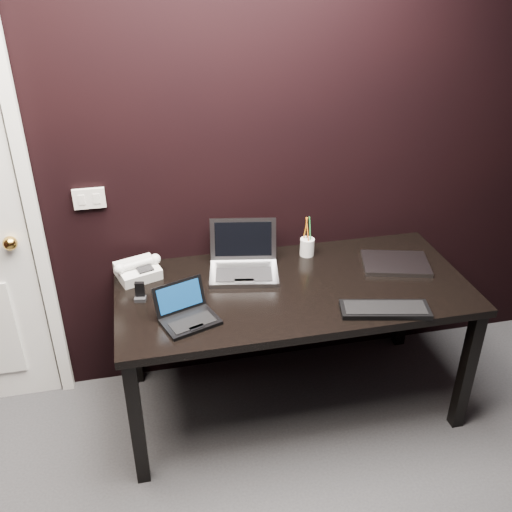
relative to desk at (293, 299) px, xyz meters
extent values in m
plane|color=black|center=(-0.30, 0.40, 0.64)|extent=(4.00, 0.00, 4.00)
cube|color=white|center=(-1.18, 0.37, 0.36)|extent=(0.06, 0.05, 2.11)
sphere|color=gold|center=(-1.30, 0.33, 0.29)|extent=(0.07, 0.07, 0.07)
cube|color=silver|center=(-0.92, 0.39, 0.46)|extent=(0.15, 0.02, 0.10)
cube|color=silver|center=(-0.95, 0.38, 0.46)|extent=(0.03, 0.01, 0.05)
cube|color=silver|center=(-0.88, 0.38, 0.46)|extent=(0.03, 0.01, 0.05)
cube|color=black|center=(0.00, 0.00, 0.06)|extent=(1.70, 0.80, 0.04)
cube|color=black|center=(-0.80, -0.35, -0.31)|extent=(0.06, 0.06, 0.70)
cube|color=black|center=(0.80, -0.35, -0.31)|extent=(0.06, 0.06, 0.70)
cube|color=black|center=(-0.80, 0.35, -0.31)|extent=(0.06, 0.06, 0.70)
cube|color=black|center=(0.80, 0.35, -0.31)|extent=(0.06, 0.06, 0.70)
cube|color=black|center=(-0.52, -0.20, 0.09)|extent=(0.28, 0.23, 0.02)
cube|color=black|center=(-0.52, -0.22, 0.10)|extent=(0.21, 0.15, 0.00)
cube|color=black|center=(-0.50, -0.26, 0.10)|extent=(0.07, 0.05, 0.00)
cube|color=black|center=(-0.56, -0.10, 0.16)|extent=(0.24, 0.13, 0.14)
cube|color=#0A2850|center=(-0.56, -0.11, 0.16)|extent=(0.20, 0.10, 0.11)
cube|color=gray|center=(-0.22, 0.15, 0.09)|extent=(0.38, 0.30, 0.02)
cube|color=black|center=(-0.22, 0.12, 0.10)|extent=(0.30, 0.18, 0.00)
cube|color=#A3A3A8|center=(-0.23, 0.05, 0.10)|extent=(0.10, 0.06, 0.00)
cube|color=#A2A2A7|center=(-0.19, 0.29, 0.21)|extent=(0.34, 0.13, 0.21)
cube|color=black|center=(-0.19, 0.29, 0.21)|extent=(0.29, 0.10, 0.17)
cube|color=black|center=(0.34, -0.30, 0.09)|extent=(0.42, 0.22, 0.02)
cube|color=black|center=(0.34, -0.30, 0.10)|extent=(0.38, 0.18, 0.00)
cube|color=#95969A|center=(0.57, 0.08, 0.09)|extent=(0.38, 0.32, 0.02)
cube|color=silver|center=(-0.73, 0.24, 0.11)|extent=(0.24, 0.23, 0.08)
cylinder|color=silver|center=(-0.73, 0.23, 0.16)|extent=(0.19, 0.10, 0.04)
sphere|color=white|center=(-0.81, 0.20, 0.16)|extent=(0.07, 0.07, 0.05)
sphere|color=silver|center=(-0.64, 0.26, 0.16)|extent=(0.07, 0.07, 0.05)
cube|color=black|center=(-0.69, 0.20, 0.14)|extent=(0.09, 0.08, 0.01)
cube|color=black|center=(-0.73, 0.04, 0.12)|extent=(0.05, 0.03, 0.09)
cube|color=black|center=(-0.73, 0.03, 0.09)|extent=(0.06, 0.05, 0.02)
cylinder|color=silver|center=(0.15, 0.28, 0.12)|extent=(0.08, 0.08, 0.09)
cylinder|color=#C16F12|center=(0.14, 0.29, 0.23)|extent=(0.02, 0.03, 0.14)
cylinder|color=#227F36|center=(0.16, 0.28, 0.23)|extent=(0.01, 0.02, 0.14)
cylinder|color=black|center=(0.16, 0.29, 0.23)|extent=(0.01, 0.01, 0.14)
cylinder|color=orange|center=(0.15, 0.27, 0.23)|extent=(0.02, 0.03, 0.14)
camera|label=1|loc=(-0.68, -2.24, 1.55)|focal=40.00mm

